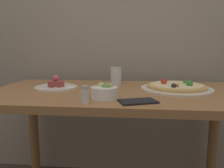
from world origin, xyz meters
The scene contains 7 objects.
dining_table centered at (0.00, 0.35, 0.63)m, with size 1.35×0.70×0.73m.
pizza_plate centered at (0.32, 0.41, 0.74)m, with size 0.38×0.38×0.06m.
tartare_plate centered at (-0.34, 0.38, 0.74)m, with size 0.24×0.24×0.07m.
small_bowl centered at (-0.04, 0.16, 0.76)m, with size 0.12×0.12×0.07m.
drinking_glass centered at (-0.02, 0.53, 0.78)m, with size 0.06×0.06×0.11m.
napkin centered at (0.11, 0.10, 0.73)m, with size 0.17×0.14×0.01m.
salt_shaker centered at (-0.10, 0.06, 0.76)m, with size 0.03×0.03×0.07m.
Camera 1 is at (0.09, -0.78, 0.95)m, focal length 35.00 mm.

